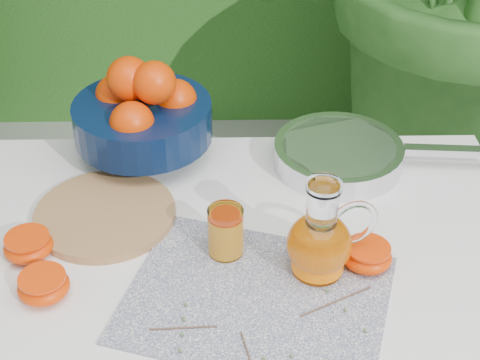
{
  "coord_description": "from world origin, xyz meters",
  "views": [
    {
      "loc": [
        0.08,
        -1.0,
        1.58
      ],
      "look_at": [
        0.1,
        -0.03,
        0.88
      ],
      "focal_mm": 55.0,
      "sensor_mm": 36.0,
      "label": 1
    }
  ],
  "objects_px": {
    "fruit_bowl": "(143,112)",
    "juice_pitcher": "(321,241)",
    "saute_pan": "(340,154)",
    "cutting_board": "(105,214)",
    "white_table": "(240,283)"
  },
  "relations": [
    {
      "from": "fruit_bowl",
      "to": "juice_pitcher",
      "type": "distance_m",
      "value": 0.47
    },
    {
      "from": "fruit_bowl",
      "to": "juice_pitcher",
      "type": "height_order",
      "value": "fruit_bowl"
    },
    {
      "from": "fruit_bowl",
      "to": "saute_pan",
      "type": "height_order",
      "value": "fruit_bowl"
    },
    {
      "from": "juice_pitcher",
      "to": "saute_pan",
      "type": "bearing_deg",
      "value": 76.37
    },
    {
      "from": "cutting_board",
      "to": "saute_pan",
      "type": "bearing_deg",
      "value": 19.97
    },
    {
      "from": "white_table",
      "to": "cutting_board",
      "type": "relative_size",
      "value": 3.95
    },
    {
      "from": "white_table",
      "to": "juice_pitcher",
      "type": "bearing_deg",
      "value": -24.27
    },
    {
      "from": "fruit_bowl",
      "to": "juice_pitcher",
      "type": "bearing_deg",
      "value": -48.33
    },
    {
      "from": "white_table",
      "to": "juice_pitcher",
      "type": "relative_size",
      "value": 5.71
    },
    {
      "from": "fruit_bowl",
      "to": "cutting_board",
      "type": "bearing_deg",
      "value": -105.44
    },
    {
      "from": "white_table",
      "to": "cutting_board",
      "type": "distance_m",
      "value": 0.27
    },
    {
      "from": "cutting_board",
      "to": "fruit_bowl",
      "type": "height_order",
      "value": "fruit_bowl"
    },
    {
      "from": "juice_pitcher",
      "to": "fruit_bowl",
      "type": "bearing_deg",
      "value": 131.67
    },
    {
      "from": "juice_pitcher",
      "to": "saute_pan",
      "type": "distance_m",
      "value": 0.32
    },
    {
      "from": "saute_pan",
      "to": "fruit_bowl",
      "type": "bearing_deg",
      "value": 173.37
    }
  ]
}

